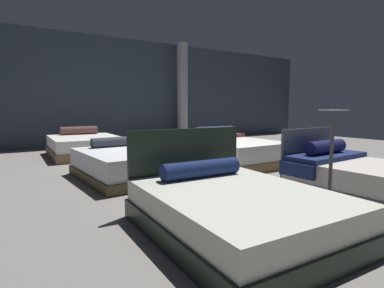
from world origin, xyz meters
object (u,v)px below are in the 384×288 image
object	(u,v)px
bed_2	(130,164)
support_pillar	(182,93)
price_sign	(330,174)
bed_0	(234,209)
bed_4	(85,146)
bed_3	(232,151)
bed_1	(365,177)
bed_5	(171,141)

from	to	relation	value
bed_2	support_pillar	size ratio (longest dim) A/B	0.57
support_pillar	price_sign	bearing A→B (deg)	-109.42
bed_0	bed_4	xyz separation A→B (m)	(0.03, 5.75, 0.02)
price_sign	bed_0	bearing A→B (deg)	170.39
bed_3	bed_4	bearing A→B (deg)	129.08
bed_1	price_sign	world-z (taller)	price_sign
bed_5	bed_2	bearing A→B (deg)	-128.16
bed_1	bed_2	world-z (taller)	bed_1
bed_0	bed_1	xyz separation A→B (m)	(2.47, 0.03, 0.01)
bed_0	bed_3	xyz separation A→B (m)	(2.41, 2.84, 0.05)
bed_0	bed_3	distance (m)	3.72
bed_4	bed_2	bearing A→B (deg)	-87.08
bed_1	bed_5	bearing A→B (deg)	87.54
bed_1	bed_5	size ratio (longest dim) A/B	1.04
bed_0	bed_5	size ratio (longest dim) A/B	1.04
bed_1	bed_4	bearing A→B (deg)	110.67
bed_4	bed_1	bearing A→B (deg)	-64.38
bed_1	bed_5	world-z (taller)	bed_1
bed_1	price_sign	bearing A→B (deg)	-171.46
bed_1	bed_5	distance (m)	5.67
price_sign	support_pillar	world-z (taller)	support_pillar
bed_4	bed_5	xyz separation A→B (m)	(2.45, -0.06, -0.02)
bed_5	bed_1	bearing A→B (deg)	-88.23
bed_0	bed_5	bearing A→B (deg)	69.48
support_pillar	bed_1	bearing A→B (deg)	-101.15
bed_5	bed_4	bearing A→B (deg)	-179.55
bed_2	bed_4	bearing A→B (deg)	87.58
bed_5	support_pillar	distance (m)	2.70
bed_3	price_sign	distance (m)	3.27
bed_4	price_sign	bearing A→B (deg)	-75.98
bed_0	bed_1	bearing A→B (deg)	3.59
bed_0	support_pillar	xyz separation A→B (m)	(3.92, 7.40, 1.52)
bed_5	price_sign	xyz separation A→B (m)	(-1.23, -5.91, 0.24)
bed_5	price_sign	distance (m)	6.04
price_sign	bed_1	bearing A→B (deg)	10.96
bed_1	bed_3	xyz separation A→B (m)	(-0.06, 2.81, 0.04)
bed_1	bed_3	bearing A→B (deg)	88.81
bed_3	bed_5	distance (m)	2.86
bed_2	support_pillar	distance (m)	6.20
bed_2	price_sign	distance (m)	3.25
bed_2	bed_5	size ratio (longest dim) A/B	0.98
bed_1	price_sign	distance (m)	1.27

